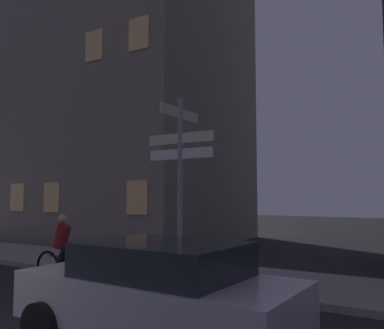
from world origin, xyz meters
The scene contains 5 objects.
sidewalk_kerb centered at (0.00, 6.78, 0.07)m, with size 40.00×2.90×0.14m, color gray.
signpost centered at (0.86, 5.71, 2.69)m, with size 1.78×1.58×4.19m.
car_far_trailing centered at (2.74, 2.31, 0.77)m, with size 3.97×1.98×1.42m.
cyclist centered at (-1.67, 4.53, 0.75)m, with size 1.82×0.35×1.61m.
building_left_block centered at (-7.46, 13.01, 10.33)m, with size 11.11×8.23×20.67m.
Camera 1 is at (5.98, -2.10, 2.03)m, focal length 37.70 mm.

